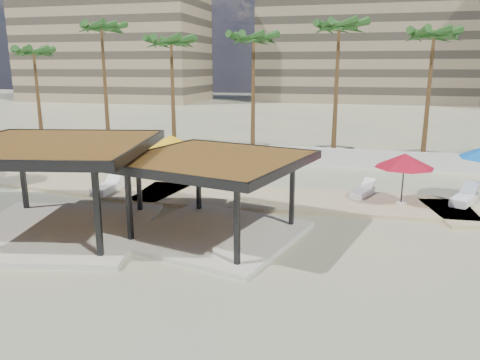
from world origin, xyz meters
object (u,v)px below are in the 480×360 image
Objects in this scene: lounger_a at (108,187)px; lounger_b at (363,192)px; pavilion_west at (54,180)px; lounger_d at (464,199)px; pavilion_central at (214,189)px; umbrella_c at (405,161)px.

lounger_b is at bearing -81.24° from lounger_a.
pavilion_west reaches higher than lounger_d.
pavilion_west is 3.66× the size of lounger_d.
pavilion_central is at bearing 148.96° from lounger_d.
pavilion_central is 3.79× the size of lounger_b.
umbrella_c is 1.57× the size of lounger_b.
lounger_b is at bearing 145.98° from umbrella_c.
lounger_a is at bearing 123.18° from lounger_d.
lounger_a is 17.55m from lounger_d.
pavilion_west is 14.38m from lounger_b.
umbrella_c is 1.34× the size of lounger_d.
pavilion_central is at bearing 162.72° from lounger_b.
lounger_d is at bearing -84.74° from lounger_a.
pavilion_central is 6.26m from pavilion_west.
lounger_d is (16.26, 8.10, -1.81)m from pavilion_west.
lounger_d is at bearing 47.78° from pavilion_central.
pavilion_west is 6.03m from lounger_a.
umbrella_c is at bearing 15.74° from pavilion_west.
lounger_d is (10.15, 6.80, -1.51)m from pavilion_central.
lounger_b is at bearing 113.31° from lounger_d.
lounger_d is (4.63, -0.15, 0.03)m from lounger_b.
umbrella_c is 3.59m from lounger_d.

